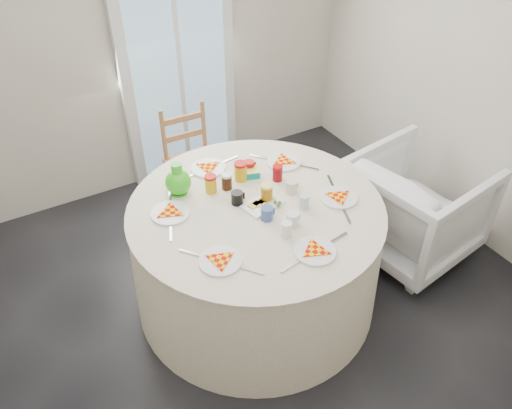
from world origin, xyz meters
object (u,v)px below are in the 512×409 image
table (256,255)px  green_pitcher (178,182)px  wooden_chair (194,161)px  armchair (415,207)px

table → green_pitcher: 0.71m
table → wooden_chair: size_ratio=1.81×
wooden_chair → green_pitcher: (-0.41, -0.75, 0.40)m
wooden_chair → green_pitcher: green_pitcher is taller
green_pitcher → wooden_chair: bearing=44.9°
armchair → green_pitcher: (-1.61, 0.52, 0.48)m
table → wooden_chair: wooden_chair is taller
wooden_chair → armchair: wooden_chair is taller
wooden_chair → green_pitcher: size_ratio=4.26×
table → wooden_chair: (0.06, 1.11, 0.09)m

